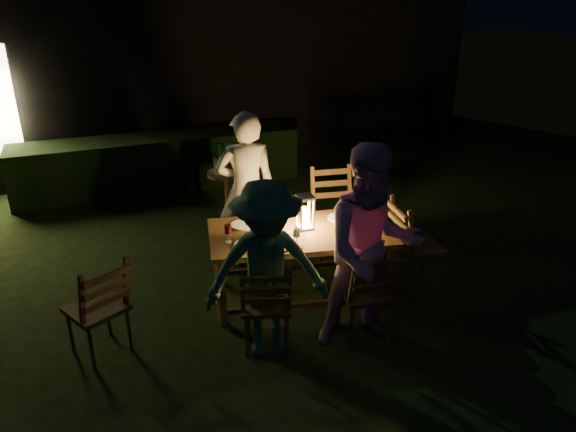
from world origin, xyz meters
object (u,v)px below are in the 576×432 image
object	(u,v)px
chair_spare	(100,324)
person_opp_right	(371,249)
person_house_side	(246,191)
chair_far_right	(334,231)
bottle_bucket_a	(222,162)
ice_bucket	(225,164)
dining_table	(301,238)
lantern	(305,214)
chair_near_left	(267,319)
chair_near_right	(366,308)
bottle_bucket_b	(228,159)
chair_far_left	(248,241)
bottle_table	(276,220)
chair_end	(415,260)
person_opp_left	(267,271)
side_table	(226,178)

from	to	relation	value
chair_spare	person_opp_right	bearing A→B (deg)	-43.35
person_house_side	chair_far_right	bearing A→B (deg)	177.27
bottle_bucket_a	ice_bucket	bearing A→B (deg)	38.66
dining_table	person_opp_right	size ratio (longest dim) A/B	1.03
person_house_side	lantern	size ratio (longest dim) A/B	5.04
chair_near_left	chair_near_right	xyz separation A→B (m)	(0.89, -0.16, 0.02)
lantern	bottle_bucket_b	world-z (taller)	lantern
chair_far_left	bottle_table	bearing A→B (deg)	102.96
chair_near_right	bottle_bucket_a	xyz separation A→B (m)	(-0.59, 2.94, 0.51)
chair_near_left	chair_far_right	size ratio (longest dim) A/B	0.88
chair_end	person_opp_left	bearing A→B (deg)	-68.35
person_house_side	chair_far_left	bearing A→B (deg)	89.35
chair_near_right	bottle_table	distance (m)	1.19
dining_table	side_table	bearing A→B (deg)	106.14
chair_near_left	side_table	size ratio (longest dim) A/B	1.45
chair_spare	bottle_bucket_b	xyz separation A→B (m)	(1.78, 2.46, 0.51)
dining_table	chair_spare	bearing A→B (deg)	-161.92
person_house_side	chair_near_right	bearing A→B (deg)	119.53
chair_near_right	bottle_bucket_a	bearing A→B (deg)	107.52
chair_far_left	chair_far_right	world-z (taller)	chair_far_right
chair_near_left	chair_far_left	distance (m)	1.54
person_house_side	bottle_bucket_b	distance (m)	1.30
chair_near_right	lantern	bearing A→B (deg)	112.20
chair_near_right	person_opp_left	distance (m)	1.03
chair_far_left	bottle_table	distance (m)	0.99
dining_table	chair_far_right	bearing A→B (deg)	54.58
chair_near_left	lantern	world-z (taller)	lantern
side_table	ice_bucket	bearing A→B (deg)	0.00
chair_near_left	chair_far_left	world-z (taller)	chair_far_left
chair_end	bottle_bucket_a	xyz separation A→B (m)	(-1.49, 2.31, 0.51)
person_opp_right	bottle_bucket_b	xyz separation A→B (m)	(-0.49, 3.06, -0.11)
chair_far_left	bottle_bucket_b	bearing A→B (deg)	-87.17
person_house_side	dining_table	bearing A→B (deg)	118.76
chair_spare	chair_far_left	bearing A→B (deg)	5.61
dining_table	chair_near_right	xyz separation A→B (m)	(0.31, -0.84, -0.36)
person_opp_right	ice_bucket	bearing A→B (deg)	109.95
side_table	lantern	bearing A→B (deg)	-82.11
ice_bucket	lantern	bearing A→B (deg)	-82.11
ice_bucket	chair_near_right	bearing A→B (deg)	-79.63
chair_far_right	lantern	xyz separation A→B (m)	(-0.62, -0.63, 0.58)
bottle_table	bottle_bucket_a	world-z (taller)	bottle_table
bottle_bucket_b	chair_far_left	bearing A→B (deg)	-95.45
bottle_table	side_table	bearing A→B (deg)	89.64
chair_end	lantern	xyz separation A→B (m)	(-1.15, 0.25, 0.59)
chair_far_left	person_house_side	distance (m)	0.59
chair_end	person_opp_left	xyz separation A→B (m)	(-1.79, -0.52, 0.50)
dining_table	bottle_bucket_a	bearing A→B (deg)	107.60
person_house_side	lantern	world-z (taller)	person_house_side
chair_near_right	chair_far_left	distance (m)	1.79
chair_end	bottle_bucket_a	world-z (taller)	chair_end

